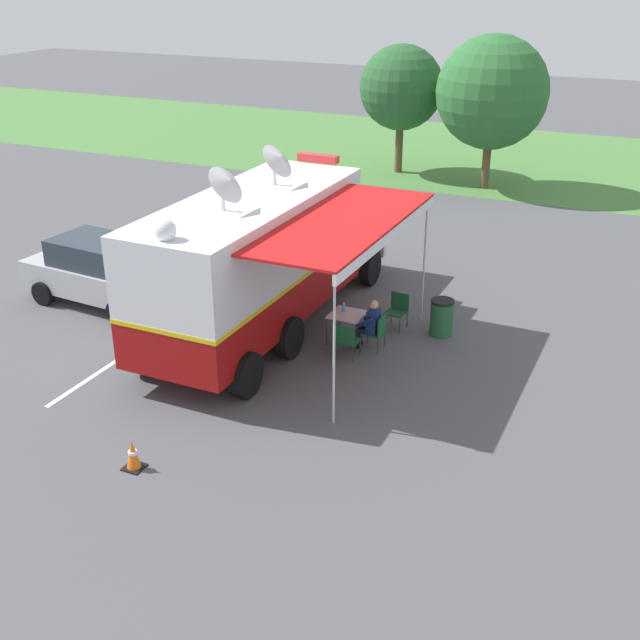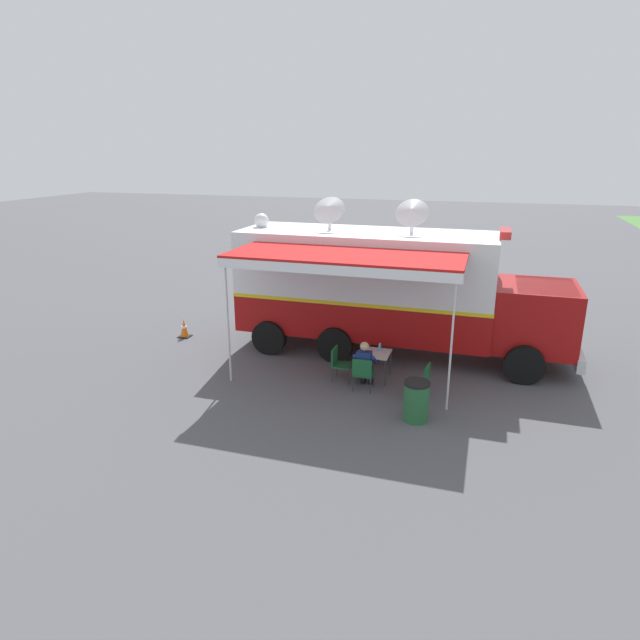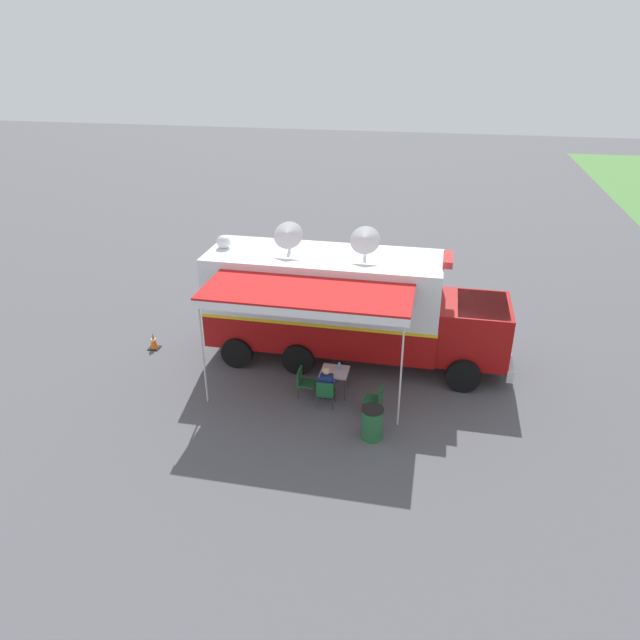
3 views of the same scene
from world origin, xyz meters
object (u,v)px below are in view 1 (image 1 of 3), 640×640
object	(u,v)px
folding_table	(347,316)
traffic_cone	(133,455)
folding_chair_beside_table	(346,339)
command_truck	(268,253)
trash_bin	(442,317)
folding_chair_at_table	(377,330)
water_bottle	(344,307)
seated_responder	(370,323)
folding_chair_spare_by_truck	(398,308)
car_behind_truck	(101,271)

from	to	relation	value
folding_table	traffic_cone	distance (m)	6.60
folding_chair_beside_table	command_truck	bearing A→B (deg)	160.47
trash_bin	traffic_cone	world-z (taller)	trash_bin
folding_chair_at_table	trash_bin	distance (m)	1.84
water_bottle	seated_responder	bearing A→B (deg)	-16.64
folding_chair_at_table	folding_chair_spare_by_truck	bearing A→B (deg)	89.62
folding_table	folding_chair_at_table	distance (m)	0.82
command_truck	seated_responder	size ratio (longest dim) A/B	7.62
seated_responder	trash_bin	distance (m)	1.97
folding_chair_spare_by_truck	traffic_cone	size ratio (longest dim) A/B	1.50
traffic_cone	folding_chair_beside_table	bearing A→B (deg)	71.74
folding_chair_spare_by_truck	car_behind_truck	xyz separation A→B (m)	(-7.69, -1.75, 0.37)
water_bottle	traffic_cone	world-z (taller)	water_bottle
command_truck	folding_chair_spare_by_truck	xyz separation A→B (m)	(2.92, 1.30, -1.43)
folding_chair_at_table	water_bottle	bearing A→B (deg)	166.44
trash_bin	folding_table	bearing A→B (deg)	-145.54
command_truck	car_behind_truck	xyz separation A→B (m)	(-4.77, -0.45, -1.07)
water_bottle	folding_chair_beside_table	world-z (taller)	water_bottle
traffic_cone	folding_chair_spare_by_truck	bearing A→B (deg)	73.28
seated_responder	car_behind_truck	distance (m)	7.50
water_bottle	folding_chair_beside_table	size ratio (longest dim) A/B	0.26
folding_chair_spare_by_truck	folding_table	bearing A→B (deg)	-121.61
command_truck	traffic_cone	world-z (taller)	command_truck
folding_chair_at_table	seated_responder	bearing A→B (deg)	179.31
water_bottle	folding_chair_spare_by_truck	size ratio (longest dim) A/B	0.26
folding_chair_at_table	folding_chair_beside_table	bearing A→B (deg)	-122.83
water_bottle	trash_bin	xyz separation A→B (m)	(2.08, 1.21, -0.38)
folding_chair_spare_by_truck	trash_bin	world-z (taller)	trash_bin
trash_bin	seated_responder	bearing A→B (deg)	-132.63
folding_chair_at_table	car_behind_truck	size ratio (longest dim) A/B	0.20
folding_chair_spare_by_truck	seated_responder	size ratio (longest dim) A/B	0.70
folding_chair_at_table	seated_responder	world-z (taller)	seated_responder
car_behind_truck	command_truck	bearing A→B (deg)	5.40
folding_chair_beside_table	car_behind_truck	size ratio (longest dim) A/B	0.20
water_bottle	folding_chair_at_table	xyz separation A→B (m)	(0.94, -0.23, -0.32)
command_truck	traffic_cone	distance (m)	6.67
folding_chair_spare_by_truck	folding_chair_at_table	bearing A→B (deg)	-90.38
folding_chair_spare_by_truck	car_behind_truck	bearing A→B (deg)	-167.16
water_bottle	folding_table	bearing A→B (deg)	-38.97
folding_chair_at_table	traffic_cone	size ratio (longest dim) A/B	1.50
folding_chair_at_table	folding_chair_spare_by_truck	distance (m)	1.43
folding_table	traffic_cone	size ratio (longest dim) A/B	1.40
traffic_cone	water_bottle	bearing A→B (deg)	78.13
folding_chair_at_table	trash_bin	xyz separation A→B (m)	(1.14, 1.44, -0.06)
command_truck	car_behind_truck	bearing A→B (deg)	-174.60
seated_responder	folding_table	bearing A→B (deg)	169.72
water_bottle	command_truck	bearing A→B (deg)	-177.07
command_truck	folding_table	size ratio (longest dim) A/B	11.76
folding_chair_beside_table	traffic_cone	distance (m)	5.87
water_bottle	folding_chair_at_table	world-z (taller)	water_bottle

